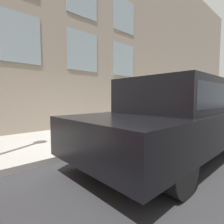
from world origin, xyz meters
name	(u,v)px	position (x,y,z in m)	size (l,w,h in m)	color
ground_plane	(109,149)	(0.00, 0.00, 0.00)	(80.00, 80.00, 0.00)	#2D2D30
sidewalk	(77,137)	(1.59, 0.00, 0.06)	(3.18, 60.00, 0.13)	#9E9B93
building_facade	(51,0)	(3.33, 0.00, 5.18)	(0.33, 40.00, 10.35)	gray
fire_hydrant	(107,124)	(0.68, -0.54, 0.55)	(0.31, 0.43, 0.82)	gray
person	(117,111)	(0.82, -1.10, 0.93)	(0.32, 0.21, 1.34)	#726651
parked_car_black_near	(176,115)	(-1.48, -0.84, 0.98)	(2.07, 5.25, 1.79)	black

